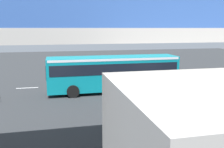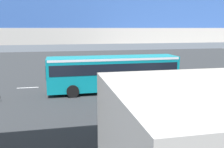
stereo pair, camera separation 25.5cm
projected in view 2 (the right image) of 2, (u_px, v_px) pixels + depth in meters
The scene contains 10 objects.
ground at pixel (114, 89), 23.00m from camera, with size 80.00×80.00×0.00m, color #2D3033.
city_bus at pixel (113, 71), 21.86m from camera, with size 11.54×2.85×3.15m.
pedestrian at pixel (161, 74), 25.60m from camera, with size 0.38×0.38×1.79m.
traffic_sign at pixel (150, 62), 27.12m from camera, with size 0.08×0.60×2.80m.
lane_dash_leftmost at pixel (181, 80), 26.79m from camera, with size 2.00×0.20×0.01m, color silver.
lane_dash_left at pixel (146, 82), 25.98m from camera, with size 2.00×0.20×0.01m, color silver.
lane_dash_centre at pixel (109, 84), 25.16m from camera, with size 2.00×0.20×0.01m, color silver.
lane_dash_right at pixel (70, 86), 24.35m from camera, with size 2.00×0.20×0.01m, color silver.
lane_dash_rightmost at pixel (28, 88), 23.53m from camera, with size 2.00×0.20×0.01m, color silver.
pedestrian_overpass at pixel (183, 44), 9.78m from camera, with size 29.75×2.60×6.73m.
Camera 2 is at (4.82, 21.82, 5.63)m, focal length 39.31 mm.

